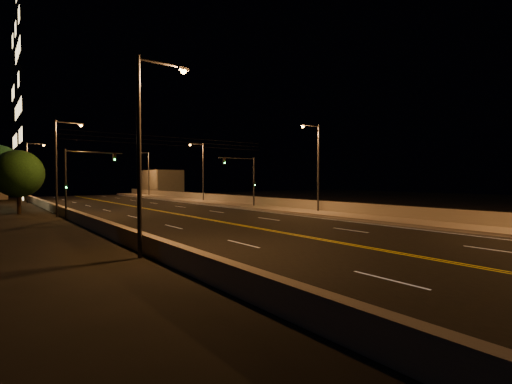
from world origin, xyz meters
TOP-DOWN VIEW (x-y plane):
  - ground at (0.00, 0.00)m, footprint 160.00×160.00m
  - road at (0.00, 20.00)m, footprint 18.00×120.00m
  - sidewalk at (10.80, 20.00)m, footprint 3.60×120.00m
  - curb at (8.93, 20.00)m, footprint 0.14×120.00m
  - parapet_wall at (12.45, 20.00)m, footprint 0.30×120.00m
  - jersey_barrier at (-9.61, 20.00)m, footprint 0.45×120.00m
  - distant_building_right at (16.50, 72.32)m, footprint 6.00×10.00m
  - parapet_rail at (12.45, 20.00)m, footprint 0.06×120.00m
  - lane_markings at (0.00, 19.93)m, footprint 17.32×116.00m
  - streetlight_1 at (11.52, 20.49)m, footprint 2.55×0.28m
  - streetlight_2 at (11.52, 44.75)m, footprint 2.55×0.28m
  - streetlight_3 at (11.52, 67.72)m, footprint 2.55×0.28m
  - streetlight_4 at (-9.92, 10.41)m, footprint 2.55×0.28m
  - streetlight_5 at (-9.92, 32.75)m, footprint 2.55×0.28m
  - streetlight_6 at (-9.92, 58.75)m, footprint 2.55×0.28m
  - traffic_signal_right at (10.01, 30.49)m, footprint 5.11×0.31m
  - traffic_signal_left at (-8.81, 30.49)m, footprint 5.11×0.31m
  - overhead_wires at (0.00, 29.50)m, footprint 22.00×0.03m
  - tree_0 at (-12.77, 38.45)m, footprint 4.79×4.79m

SIDE VIEW (x-z plane):
  - ground at x=0.00m, z-range 0.00..0.00m
  - road at x=0.00m, z-range 0.00..0.02m
  - lane_markings at x=0.00m, z-range 0.02..0.02m
  - curb at x=8.93m, z-range 0.00..0.15m
  - sidewalk at x=10.80m, z-range 0.00..0.30m
  - jersey_barrier at x=-9.61m, z-range 0.00..0.91m
  - parapet_wall at x=12.45m, z-range 0.30..1.30m
  - parapet_rail at x=12.45m, z-range 1.30..1.36m
  - distant_building_right at x=16.50m, z-range 0.00..5.50m
  - traffic_signal_right at x=10.01m, z-range 0.81..7.02m
  - traffic_signal_left at x=-8.81m, z-range 0.81..7.02m
  - tree_0 at x=-12.77m, z-range 0.84..7.34m
  - streetlight_1 at x=11.52m, z-range 0.71..9.74m
  - streetlight_2 at x=11.52m, z-range 0.71..9.74m
  - streetlight_3 at x=11.52m, z-range 0.71..9.74m
  - streetlight_4 at x=-9.92m, z-range 0.71..9.74m
  - streetlight_5 at x=-9.92m, z-range 0.71..9.74m
  - streetlight_6 at x=-9.92m, z-range 0.71..9.74m
  - overhead_wires at x=0.00m, z-range 6.98..7.81m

